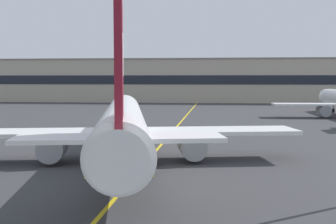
% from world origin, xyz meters
% --- Properties ---
extents(ground_plane, '(400.00, 400.00, 0.00)m').
position_xyz_m(ground_plane, '(0.00, 0.00, 0.00)').
color(ground_plane, '#353538').
extents(taxiway_centreline, '(2.27, 179.99, 0.01)m').
position_xyz_m(taxiway_centreline, '(0.00, 30.00, 0.00)').
color(taxiway_centreline, yellow).
rests_on(taxiway_centreline, ground).
extents(airliner_foreground, '(32.33, 41.26, 11.65)m').
position_xyz_m(airliner_foreground, '(-2.26, 11.91, 3.37)').
color(airliner_foreground, white).
rests_on(airliner_foreground, ground).
extents(safety_cone_by_nose_gear, '(0.44, 0.44, 0.55)m').
position_xyz_m(safety_cone_by_nose_gear, '(-0.89, 28.26, 0.26)').
color(safety_cone_by_nose_gear, orange).
rests_on(safety_cone_by_nose_gear, ground).
extents(terminal_building, '(151.55, 12.40, 13.92)m').
position_xyz_m(terminal_building, '(-1.99, 115.68, 6.97)').
color(terminal_building, '#B2A893').
rests_on(terminal_building, ground).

